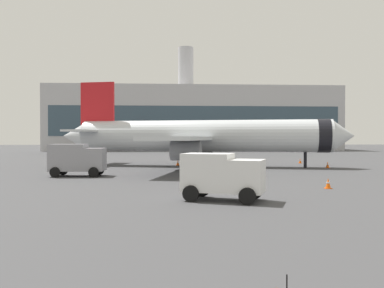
{
  "coord_description": "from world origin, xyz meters",
  "views": [
    {
      "loc": [
        -0.25,
        -2.75,
        3.46
      ],
      "look_at": [
        1.62,
        27.4,
        3.0
      ],
      "focal_mm": 37.65,
      "sensor_mm": 36.0,
      "label": 1
    }
  ],
  "objects": [
    {
      "name": "safety_cone_mid",
      "position": [
        17.86,
        50.95,
        0.34
      ],
      "size": [
        0.44,
        0.44,
        0.69
      ],
      "color": "#F2590C",
      "rests_on": "ground"
    },
    {
      "name": "airplane_taxiing",
      "position": [
        32.3,
        105.14,
        2.19
      ],
      "size": [
        17.76,
        19.17,
        6.29
      ],
      "color": "silver",
      "rests_on": "ground"
    },
    {
      "name": "safety_cone_near",
      "position": [
        10.72,
        23.99,
        0.35
      ],
      "size": [
        0.44,
        0.44,
        0.71
      ],
      "color": "#F2590C",
      "rests_on": "ground"
    },
    {
      "name": "cargo_van",
      "position": [
        2.78,
        19.27,
        1.45
      ],
      "size": [
        4.83,
        3.65,
        2.6
      ],
      "color": "white",
      "rests_on": "ground"
    },
    {
      "name": "safety_cone_outer",
      "position": [
        18.3,
        42.63,
        0.35
      ],
      "size": [
        0.44,
        0.44,
        0.71
      ],
      "color": "#F2590C",
      "rests_on": "ground"
    },
    {
      "name": "terminal_building",
      "position": [
        7.32,
        113.25,
        8.85
      ],
      "size": [
        79.73,
        22.95,
        29.48
      ],
      "color": "#B2B2B7",
      "rests_on": "ground"
    },
    {
      "name": "airplane_at_gate",
      "position": [
        3.83,
        45.72,
        3.66
      ],
      "size": [
        35.41,
        32.22,
        10.5
      ],
      "color": "silver",
      "rests_on": "ground"
    },
    {
      "name": "service_truck",
      "position": [
        -8.37,
        34.04,
        1.61
      ],
      "size": [
        4.89,
        2.7,
        2.9
      ],
      "color": "gray",
      "rests_on": "ground"
    },
    {
      "name": "safety_cone_far",
      "position": [
        1.09,
        47.63,
        0.33
      ],
      "size": [
        0.44,
        0.44,
        0.68
      ],
      "color": "#F2590C",
      "rests_on": "ground"
    }
  ]
}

